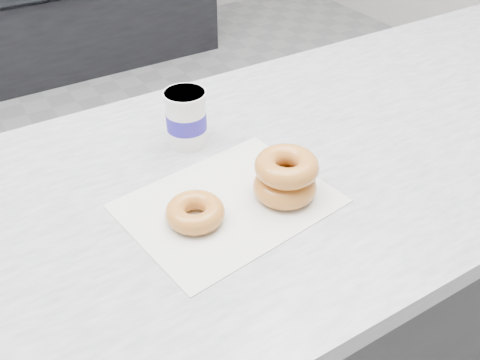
% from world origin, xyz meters
% --- Properties ---
extents(ground, '(5.00, 5.00, 0.00)m').
position_xyz_m(ground, '(0.00, 0.00, 0.00)').
color(ground, gray).
rests_on(ground, ground).
extents(counter, '(3.06, 0.76, 0.90)m').
position_xyz_m(counter, '(0.00, -0.60, 0.45)').
color(counter, '#333335').
rests_on(counter, ground).
extents(wax_paper, '(0.37, 0.30, 0.00)m').
position_xyz_m(wax_paper, '(-0.13, -0.66, 0.90)').
color(wax_paper, silver).
rests_on(wax_paper, counter).
extents(donut_single, '(0.12, 0.12, 0.03)m').
position_xyz_m(donut_single, '(-0.20, -0.67, 0.92)').
color(donut_single, orange).
rests_on(donut_single, wax_paper).
extents(donut_stack, '(0.13, 0.13, 0.08)m').
position_xyz_m(donut_stack, '(-0.04, -0.69, 0.94)').
color(donut_stack, orange).
rests_on(donut_stack, wax_paper).
extents(coffee_cup, '(0.08, 0.08, 0.11)m').
position_xyz_m(coffee_cup, '(-0.10, -0.45, 0.96)').
color(coffee_cup, white).
rests_on(coffee_cup, counter).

